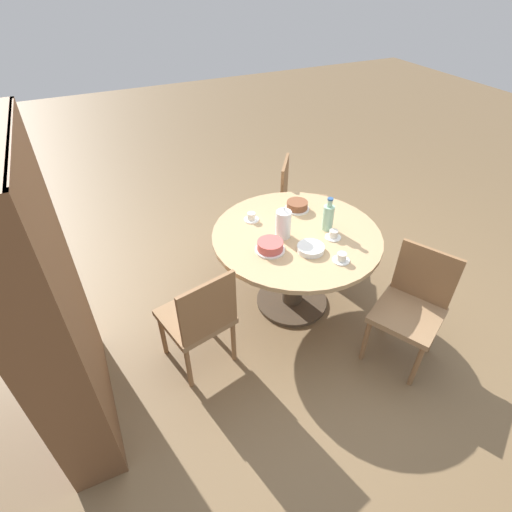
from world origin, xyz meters
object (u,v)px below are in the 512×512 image
bookshelf (55,311)px  cup_c (341,258)px  cup_a (333,235)px  water_bottle (328,217)px  cake_second (297,206)px  coffee_pot (283,223)px  chair_c (199,317)px  chair_b (298,201)px  chair_a (412,306)px  cup_b (251,217)px  cake_main (270,246)px

bookshelf → cup_c: size_ratio=15.53×
cup_a → cup_c: (-0.25, 0.10, 0.00)m
water_bottle → cake_second: (0.34, 0.07, -0.07)m
bookshelf → coffee_pot: bookshelf is taller
chair_c → bookshelf: bookshelf is taller
chair_b → cup_c: chair_b is taller
chair_c → water_bottle: (0.23, -1.10, 0.36)m
cake_second → cup_c: 0.71m
chair_a → chair_c: same height
chair_c → cup_b: size_ratio=7.26×
chair_c → water_bottle: 1.18m
coffee_pot → cup_a: (-0.17, -0.32, -0.09)m
coffee_pot → cup_c: 0.48m
bookshelf → cup_a: 1.85m
cake_second → cup_b: cake_second is taller
chair_b → chair_c: same height
chair_a → cup_c: chair_a is taller
chair_c → chair_b: bearing=-155.3°
chair_c → cup_c: chair_c is taller
chair_b → water_bottle: bearing=-161.1°
cup_b → chair_c: bearing=131.9°
chair_c → cup_b: 0.90m
water_bottle → cake_main: water_bottle is taller
cake_main → cup_b: 0.41m
bookshelf → water_bottle: (0.25, -1.86, -0.05)m
bookshelf → water_bottle: bookshelf is taller
chair_b → cup_b: (-0.47, 0.70, 0.27)m
cake_main → cup_a: bearing=-96.6°
cake_second → cup_b: bearing=88.5°
chair_b → cup_a: bearing=-160.3°
cup_b → bookshelf: bearing=112.9°
chair_c → coffee_pot: coffee_pot is taller
chair_c → cup_b: bearing=-151.4°
chair_b → cup_c: bearing=-161.8°
cup_c → water_bottle: bearing=-18.5°
bookshelf → cup_a: bookshelf is taller
chair_c → cup_a: size_ratio=7.26×
cake_main → cup_a: 0.49m
chair_a → coffee_pot: size_ratio=3.45×
cake_second → chair_c: bearing=118.5°
chair_b → cup_a: size_ratio=7.26×
chair_b → coffee_pot: bearing=177.8°
cup_b → cake_main: bearing=174.0°
chair_a → chair_c: bearing=-138.5°
chair_c → coffee_pot: size_ratio=3.45×
cup_a → cup_c: same height
water_bottle → cup_b: water_bottle is taller
bookshelf → cup_a: (0.13, -1.84, -0.13)m
cake_second → cup_c: bearing=175.3°
cake_main → coffee_pot: bearing=-54.2°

